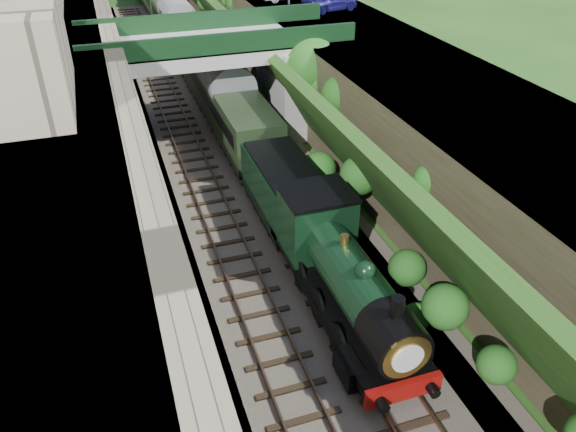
{
  "coord_description": "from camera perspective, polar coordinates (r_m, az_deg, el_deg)",
  "views": [
    {
      "loc": [
        -6.22,
        -10.2,
        15.31
      ],
      "look_at": [
        0.0,
        8.3,
        2.99
      ],
      "focal_mm": 35.0,
      "sensor_mm": 36.0,
      "label": 1
    }
  ],
  "objects": [
    {
      "name": "embankment_slope",
      "position": [
        33.13,
        2.8,
        10.14
      ],
      "size": [
        4.11,
        90.0,
        6.36
      ],
      "color": "#1E4714",
      "rests_on": "ground"
    },
    {
      "name": "building_near",
      "position": [
        25.23,
        -26.31,
        14.58
      ],
      "size": [
        4.0,
        8.0,
        4.0
      ],
      "primitive_type": "cube",
      "color": "gray",
      "rests_on": "street_plateau_left"
    },
    {
      "name": "track_right",
      "position": [
        34.56,
        -4.33,
        6.32
      ],
      "size": [
        2.5,
        90.0,
        0.2
      ],
      "color": "black",
      "rests_on": "trackbed"
    },
    {
      "name": "coach_middle",
      "position": [
        56.21,
        -11.02,
        18.06
      ],
      "size": [
        2.9,
        18.0,
        3.7
      ],
      "color": "black",
      "rests_on": "trackbed"
    },
    {
      "name": "tender",
      "position": [
        27.55,
        -0.43,
        2.46
      ],
      "size": [
        2.7,
        6.0,
        3.05
      ],
      "color": "black",
      "rests_on": "trackbed"
    },
    {
      "name": "retaining_wall",
      "position": [
        32.44,
        -16.24,
        9.61
      ],
      "size": [
        1.0,
        90.0,
        7.0
      ],
      "primitive_type": "cube",
      "color": "#756B56",
      "rests_on": "ground"
    },
    {
      "name": "trackbed",
      "position": [
        34.38,
        -6.26,
        5.8
      ],
      "size": [
        10.0,
        90.0,
        0.2
      ],
      "primitive_type": "cube",
      "color": "#473F38",
      "rests_on": "ground"
    },
    {
      "name": "road_bridge",
      "position": [
        36.71,
        -6.63,
        14.23
      ],
      "size": [
        16.0,
        6.4,
        7.25
      ],
      "color": "gray",
      "rests_on": "ground"
    },
    {
      "name": "ground",
      "position": [
        19.42,
        8.35,
        -20.26
      ],
      "size": [
        160.0,
        160.0,
        0.0
      ],
      "primitive_type": "plane",
      "color": "#1E4714",
      "rests_on": "ground"
    },
    {
      "name": "street_plateau_left",
      "position": [
        32.55,
        -22.39,
        8.52
      ],
      "size": [
        6.0,
        90.0,
        7.0
      ],
      "primitive_type": "cube",
      "color": "#262628",
      "rests_on": "ground"
    },
    {
      "name": "locomotive",
      "position": [
        21.7,
        5.69,
        -6.12
      ],
      "size": [
        3.1,
        10.22,
        3.83
      ],
      "color": "black",
      "rests_on": "trackbed"
    },
    {
      "name": "tree",
      "position": [
        35.37,
        2.47,
        14.69
      ],
      "size": [
        3.6,
        3.8,
        6.6
      ],
      "color": "black",
      "rests_on": "ground"
    },
    {
      "name": "car_blue",
      "position": [
        42.93,
        4.24,
        20.97
      ],
      "size": [
        4.5,
        2.7,
        1.43
      ],
      "primitive_type": "imported",
      "rotation": [
        0.0,
        0.0,
        1.83
      ],
      "color": "navy",
      "rests_on": "street_plateau_right"
    },
    {
      "name": "track_left",
      "position": [
        34.01,
        -9.56,
        5.5
      ],
      "size": [
        2.5,
        90.0,
        0.2
      ],
      "color": "black",
      "rests_on": "trackbed"
    },
    {
      "name": "street_plateau_right",
      "position": [
        36.16,
        8.58,
        12.22
      ],
      "size": [
        8.0,
        90.0,
        6.25
      ],
      "primitive_type": "cube",
      "color": "#262628",
      "rests_on": "ground"
    },
    {
      "name": "coach_front",
      "position": [
        38.45,
        -6.44,
        11.89
      ],
      "size": [
        2.9,
        18.0,
        3.7
      ],
      "color": "black",
      "rests_on": "trackbed"
    }
  ]
}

